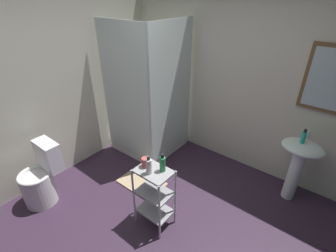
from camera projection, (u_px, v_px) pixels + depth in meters
The scene contains 13 objects.
ground_plane at pixel (157, 242), 2.54m from camera, with size 4.20×4.20×0.02m, color #352338.
wall_back at pixel (248, 81), 3.17m from camera, with size 4.20×0.14×2.50m.
wall_left at pixel (39, 89), 2.92m from camera, with size 0.10×4.20×2.50m, color beige.
shower_stall at pixel (150, 125), 3.77m from camera, with size 0.92×0.92×2.00m.
pedestal_sink at pixel (299, 159), 2.81m from camera, with size 0.46×0.37×0.81m.
sink_faucet at pixel (308, 135), 2.75m from camera, with size 0.03×0.03×0.10m, color silver.
toilet at pixel (41, 179), 2.90m from camera, with size 0.37×0.49×0.76m.
storage_cart at pixel (154, 193), 2.53m from camera, with size 0.38×0.28×0.74m.
hand_soap_bottle at pixel (303, 137), 2.66m from camera, with size 0.05×0.05×0.17m.
lotion_bottle_white at pixel (149, 166), 2.32m from camera, with size 0.06×0.06×0.20m.
body_wash_bottle_green at pixel (163, 164), 2.35m from camera, with size 0.06×0.06×0.20m.
rinse_cup at pixel (146, 162), 2.43m from camera, with size 0.08×0.08×0.10m, color #B24742.
bath_mat at pixel (142, 182), 3.29m from camera, with size 0.60×0.40×0.02m, color tan.
Camera 1 is at (1.09, -1.19, 2.30)m, focal length 25.85 mm.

